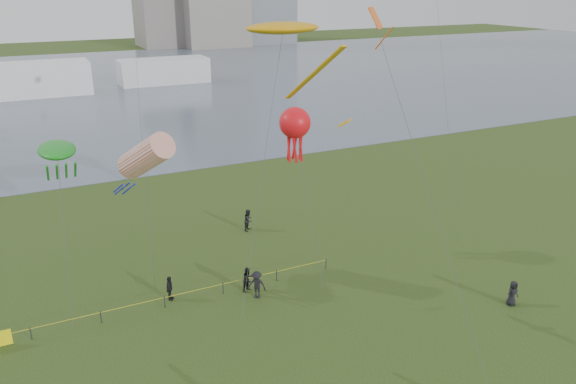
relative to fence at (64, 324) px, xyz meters
name	(u,v)px	position (x,y,z in m)	size (l,w,h in m)	color
lake	(93,87)	(13.40, 86.66, -0.53)	(400.00, 120.00, 0.08)	#515E6F
building_low	(162,1)	(45.40, 154.66, 13.45)	(16.00, 18.00, 28.00)	slate
pavilion_left	(27,80)	(1.40, 81.66, 2.45)	(22.00, 8.00, 6.00)	white
pavilion_right	(164,71)	(27.40, 84.66, 1.95)	(18.00, 7.00, 5.00)	silver
fence	(64,324)	(0.00, 0.00, 0.00)	(24.07, 0.07, 1.05)	black
spectator_a	(248,279)	(11.80, -0.36, 0.32)	(0.85, 0.66, 1.75)	black
spectator_b	(257,285)	(11.99, -1.46, 0.43)	(1.27, 0.73, 1.96)	black
spectator_c	(170,288)	(6.68, 0.82, 0.30)	(1.01, 0.42, 1.72)	black
spectator_d	(513,293)	(26.68, -9.54, 0.31)	(0.85, 0.55, 1.74)	black
spectator_g	(249,220)	(15.60, 8.93, 0.38)	(0.90, 0.70, 1.86)	black
kite_stingray	(283,29)	(15.61, 1.92, 16.48)	(7.99, 10.05, 17.51)	#3F3F42
kite_windsock	(146,156)	(6.62, 4.38, 8.46)	(4.29, 5.16, 10.96)	#3F3F42
kite_creature	(57,150)	(1.33, 6.38, 9.03)	(2.38, 8.38, 10.04)	#3F3F42
kite_octopus	(295,124)	(17.41, 3.82, 9.67)	(2.31, 7.96, 11.45)	#3F3F42
kite_delta	(383,41)	(17.77, -6.05, 16.36)	(1.49, 11.93, 18.64)	#3F3F42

